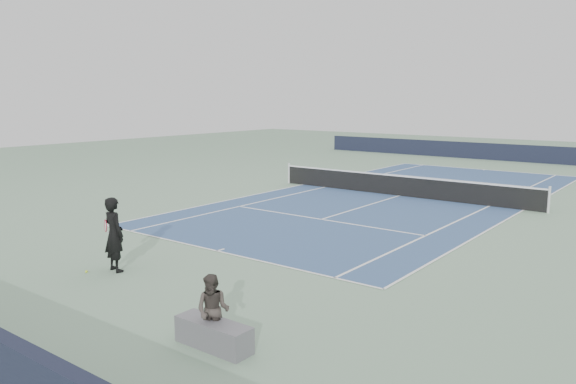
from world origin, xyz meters
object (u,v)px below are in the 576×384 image
Objects in this scene: spectator_bench at (213,322)px; tennis_player at (114,234)px; tennis_net at (400,185)px; tennis_ball at (86,272)px.

tennis_player is at bearing 162.17° from spectator_bench.
tennis_ball is at bearing -94.62° from tennis_net.
tennis_player is 1.22× the size of spectator_bench.
tennis_net is 8.01× the size of spectator_bench.
tennis_net is 14.86m from tennis_player.
spectator_bench is (5.29, -1.70, -0.49)m from tennis_player.
tennis_ball is at bearing 168.93° from spectator_bench.
tennis_player reaches higher than spectator_bench.
tennis_player reaches higher than tennis_ball.
tennis_player reaches higher than tennis_net.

